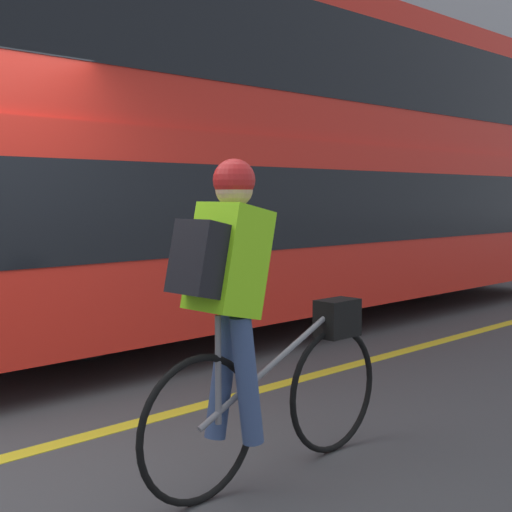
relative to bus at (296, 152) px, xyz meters
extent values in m
cylinder|color=black|center=(2.97, 0.00, -1.51)|extent=(1.06, 0.30, 1.06)
cylinder|color=black|center=(-2.97, 0.00, -1.51)|extent=(1.06, 0.30, 1.06)
cube|color=red|center=(0.00, 0.00, -0.86)|extent=(9.59, 2.52, 1.74)
cube|color=black|center=(0.00, 0.00, -0.65)|extent=(9.21, 2.54, 0.76)
cube|color=red|center=(0.00, 0.00, 0.82)|extent=(9.59, 2.42, 1.60)
cube|color=black|center=(0.00, 0.00, 0.90)|extent=(9.21, 2.44, 0.90)
torus|color=black|center=(-3.19, -3.22, -1.67)|extent=(0.75, 0.04, 0.75)
torus|color=black|center=(-4.22, -3.22, -1.67)|extent=(0.75, 0.04, 0.75)
cylinder|color=slate|center=(-3.71, -3.22, -1.43)|extent=(1.04, 0.03, 0.51)
cylinder|color=slate|center=(-4.10, -3.22, -1.39)|extent=(0.03, 0.03, 0.55)
cube|color=black|center=(-3.16, -3.22, -1.24)|extent=(0.26, 0.16, 0.22)
cube|color=#8CE019|center=(-4.03, -3.22, -0.85)|extent=(0.37, 0.32, 0.58)
cube|color=black|center=(-4.23, -3.22, -0.83)|extent=(0.21, 0.26, 0.38)
cylinder|color=#384C7A|center=(-3.99, -3.13, -1.45)|extent=(0.22, 0.11, 0.67)
cylinder|color=#384C7A|center=(-3.99, -3.31, -1.45)|extent=(0.20, 0.11, 0.67)
sphere|color=tan|center=(-3.99, -3.22, -0.49)|extent=(0.19, 0.19, 0.19)
sphere|color=red|center=(-3.99, -3.22, -0.45)|extent=(0.21, 0.21, 0.21)
camera|label=1|loc=(-6.40, -5.83, -0.53)|focal=50.00mm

